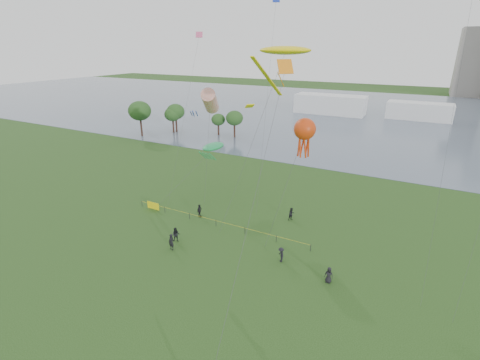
% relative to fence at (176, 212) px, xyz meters
% --- Properties ---
extents(ground_plane, '(400.00, 400.00, 0.00)m').
position_rel_fence_xyz_m(ground_plane, '(11.03, -12.93, -0.55)').
color(ground_plane, '#1B3B12').
extents(lake, '(400.00, 120.00, 0.08)m').
position_rel_fence_xyz_m(lake, '(11.03, 87.07, -0.53)').
color(lake, slate).
rests_on(lake, ground_plane).
extents(building_low, '(16.00, 18.00, 28.00)m').
position_rel_fence_xyz_m(building_low, '(43.03, 155.07, 13.45)').
color(building_low, gray).
rests_on(building_low, ground_plane).
extents(pavilion_left, '(22.00, 8.00, 6.00)m').
position_rel_fence_xyz_m(pavilion_left, '(-0.97, 82.07, 2.45)').
color(pavilion_left, white).
rests_on(pavilion_left, ground_plane).
extents(pavilion_right, '(18.00, 7.00, 5.00)m').
position_rel_fence_xyz_m(pavilion_right, '(25.03, 85.07, 1.95)').
color(pavilion_right, white).
rests_on(pavilion_right, ground_plane).
extents(trees, '(25.52, 14.28, 8.48)m').
position_rel_fence_xyz_m(trees, '(-27.39, 35.59, 4.70)').
color(trees, '#321E17').
rests_on(trees, ground_plane).
extents(fence, '(24.07, 0.07, 1.05)m').
position_rel_fence_xyz_m(fence, '(0.00, 0.00, 0.00)').
color(fence, black).
rests_on(fence, ground_plane).
extents(spectator_a, '(1.04, 0.95, 1.72)m').
position_rel_fence_xyz_m(spectator_a, '(4.03, -5.19, 0.31)').
color(spectator_a, black).
rests_on(spectator_a, ground_plane).
extents(spectator_b, '(1.14, 1.19, 1.62)m').
position_rel_fence_xyz_m(spectator_b, '(15.99, -3.30, 0.26)').
color(spectator_b, black).
rests_on(spectator_b, ground_plane).
extents(spectator_c, '(0.47, 1.04, 1.74)m').
position_rel_fence_xyz_m(spectator_c, '(2.93, 1.13, 0.31)').
color(spectator_c, black).
rests_on(spectator_c, ground_plane).
extents(spectator_d, '(0.81, 0.55, 1.61)m').
position_rel_fence_xyz_m(spectator_d, '(21.18, -4.36, 0.25)').
color(spectator_d, black).
rests_on(spectator_d, ground_plane).
extents(spectator_f, '(0.73, 0.52, 1.87)m').
position_rel_fence_xyz_m(spectator_f, '(4.64, -6.79, 0.38)').
color(spectator_f, black).
rests_on(spectator_f, ground_plane).
extents(spectator_g, '(0.98, 1.04, 1.69)m').
position_rel_fence_xyz_m(spectator_g, '(13.77, 5.87, 0.29)').
color(spectator_g, black).
rests_on(spectator_g, ground_plane).
extents(kite_stingray, '(8.27, 10.19, 20.79)m').
position_rel_fence_xyz_m(kite_stingray, '(12.82, 3.41, 19.75)').
color(kite_stingray, '#3F3F42').
extents(kite_windsock, '(4.29, 5.17, 15.90)m').
position_rel_fence_xyz_m(kite_windsock, '(1.23, 7.10, 13.40)').
color(kite_windsock, '#3F3F42').
extents(kite_creature, '(6.08, 8.88, 7.72)m').
position_rel_fence_xyz_m(kite_creature, '(0.51, 8.64, 6.71)').
color(kite_creature, '#3F3F42').
extents(kite_octopus, '(3.87, 3.98, 14.07)m').
position_rel_fence_xyz_m(kite_octopus, '(16.13, 1.42, 12.32)').
color(kite_octopus, '#3F3F42').
extents(kite_delta, '(2.44, 16.38, 19.74)m').
position_rel_fence_xyz_m(kite_delta, '(15.41, -3.77, 17.31)').
color(kite_delta, '#3F3F42').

